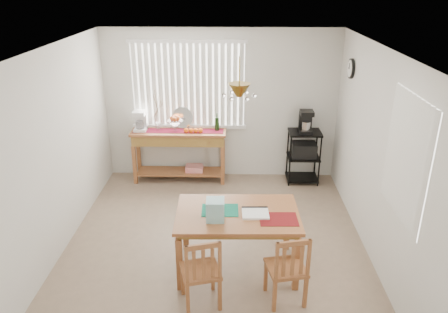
{
  "coord_description": "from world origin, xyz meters",
  "views": [
    {
      "loc": [
        0.25,
        -5.02,
        3.36
      ],
      "look_at": [
        0.1,
        0.55,
        1.05
      ],
      "focal_mm": 35.0,
      "sensor_mm": 36.0,
      "label": 1
    }
  ],
  "objects_px": {
    "chair_left": "(201,272)",
    "chair_right": "(287,269)",
    "wire_cart": "(304,152)",
    "sideboard": "(180,143)",
    "dining_table": "(237,219)",
    "cart_items": "(306,122)"
  },
  "relations": [
    {
      "from": "chair_left",
      "to": "chair_right",
      "type": "distance_m",
      "value": 0.93
    },
    {
      "from": "wire_cart",
      "to": "chair_left",
      "type": "xyz_separation_m",
      "value": [
        -1.53,
        -3.18,
        -0.13
      ]
    },
    {
      "from": "sideboard",
      "to": "dining_table",
      "type": "relative_size",
      "value": 1.1
    },
    {
      "from": "sideboard",
      "to": "wire_cart",
      "type": "distance_m",
      "value": 2.15
    },
    {
      "from": "sideboard",
      "to": "dining_table",
      "type": "bearing_deg",
      "value": -68.44
    },
    {
      "from": "dining_table",
      "to": "chair_left",
      "type": "xyz_separation_m",
      "value": [
        -0.39,
        -0.67,
        -0.26
      ]
    },
    {
      "from": "cart_items",
      "to": "chair_right",
      "type": "xyz_separation_m",
      "value": [
        -0.61,
        -3.11,
        -0.67
      ]
    },
    {
      "from": "wire_cart",
      "to": "cart_items",
      "type": "height_order",
      "value": "cart_items"
    },
    {
      "from": "cart_items",
      "to": "sideboard",
      "type": "bearing_deg",
      "value": -180.0
    },
    {
      "from": "dining_table",
      "to": "cart_items",
      "type": "bearing_deg",
      "value": 65.52
    },
    {
      "from": "sideboard",
      "to": "chair_right",
      "type": "distance_m",
      "value": 3.48
    },
    {
      "from": "sideboard",
      "to": "dining_table",
      "type": "height_order",
      "value": "sideboard"
    },
    {
      "from": "wire_cart",
      "to": "chair_right",
      "type": "distance_m",
      "value": 3.17
    },
    {
      "from": "cart_items",
      "to": "chair_left",
      "type": "bearing_deg",
      "value": -115.67
    },
    {
      "from": "wire_cart",
      "to": "dining_table",
      "type": "bearing_deg",
      "value": -114.56
    },
    {
      "from": "chair_right",
      "to": "sideboard",
      "type": "bearing_deg",
      "value": 116.26
    },
    {
      "from": "sideboard",
      "to": "wire_cart",
      "type": "height_order",
      "value": "wire_cart"
    },
    {
      "from": "cart_items",
      "to": "chair_left",
      "type": "relative_size",
      "value": 0.43
    },
    {
      "from": "sideboard",
      "to": "chair_right",
      "type": "bearing_deg",
      "value": -63.74
    },
    {
      "from": "sideboard",
      "to": "chair_left",
      "type": "distance_m",
      "value": 3.26
    },
    {
      "from": "sideboard",
      "to": "chair_right",
      "type": "relative_size",
      "value": 1.85
    },
    {
      "from": "dining_table",
      "to": "chair_left",
      "type": "distance_m",
      "value": 0.82
    }
  ]
}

